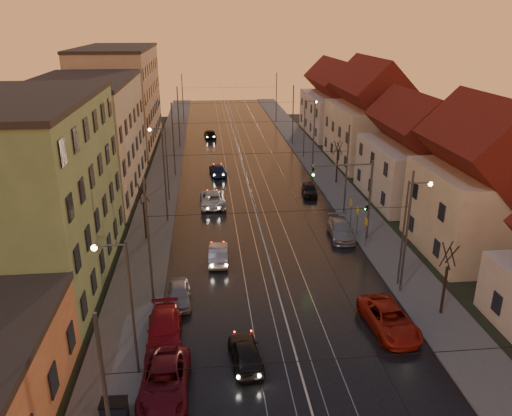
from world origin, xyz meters
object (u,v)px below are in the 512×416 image
object	(u,v)px
driving_car_2	(213,198)
dumpster	(114,412)
street_lamp_2	(164,156)
driving_car_4	(210,134)
street_lamp_0	(125,297)
parked_left_1	(164,381)
parked_right_2	(310,190)
driving_car_1	(218,254)
parked_left_3	(179,294)
street_lamp_1	(409,223)
traffic_light_mast	(359,191)
driving_car_0	(246,353)
parked_right_0	(389,319)
parked_left_2	(164,329)
street_lamp_3	(307,123)
driving_car_3	(218,170)
parked_right_1	(341,229)

from	to	relation	value
driving_car_2	dumpster	xyz separation A→B (m)	(-5.27, -29.63, -0.07)
street_lamp_2	driving_car_4	xyz separation A→B (m)	(5.16, 29.60, -4.17)
street_lamp_0	driving_car_4	world-z (taller)	street_lamp_0
parked_left_1	parked_right_2	world-z (taller)	parked_left_1
driving_car_2	parked_right_2	world-z (taller)	driving_car_2
driving_car_4	driving_car_1	bearing A→B (deg)	83.69
parked_left_3	dumpster	distance (m)	11.03
street_lamp_1	driving_car_2	distance (m)	22.89
traffic_light_mast	driving_car_0	bearing A→B (deg)	-124.96
parked_left_1	parked_right_0	world-z (taller)	parked_left_1
parked_right_2	driving_car_0	bearing A→B (deg)	-102.16
parked_left_2	street_lamp_1	bearing A→B (deg)	13.95
parked_right_2	driving_car_2	bearing A→B (deg)	-162.58
street_lamp_1	driving_car_1	bearing A→B (deg)	158.58
parked_left_3	parked_right_0	size ratio (longest dim) A/B	0.71
street_lamp_0	street_lamp_1	distance (m)	19.89
street_lamp_3	dumpster	world-z (taller)	street_lamp_3
driving_car_3	street_lamp_1	bearing A→B (deg)	108.28
street_lamp_1	parked_left_3	size ratio (longest dim) A/B	2.09
street_lamp_3	dumpster	bearing A→B (deg)	-111.39
street_lamp_3	driving_car_0	size ratio (longest dim) A/B	1.98
driving_car_4	parked_left_1	distance (m)	59.26
parked_left_1	driving_car_1	bearing A→B (deg)	79.03
street_lamp_3	parked_left_1	world-z (taller)	street_lamp_3
street_lamp_0	parked_left_3	xyz separation A→B (m)	(2.21, 7.24, -4.23)
driving_car_1	parked_right_2	bearing A→B (deg)	-122.64
driving_car_3	driving_car_0	bearing A→B (deg)	85.68
driving_car_4	driving_car_0	bearing A→B (deg)	84.83
street_lamp_3	parked_right_2	bearing A→B (deg)	-99.64
parked_left_1	parked_right_2	bearing A→B (deg)	66.72
driving_car_0	parked_right_2	world-z (taller)	driving_car_0
parked_left_1	parked_right_1	world-z (taller)	parked_left_1
parked_right_0	parked_left_1	bearing A→B (deg)	-167.21
driving_car_0	parked_left_2	bearing A→B (deg)	-36.09
driving_car_1	parked_right_1	world-z (taller)	parked_right_1
driving_car_2	driving_car_3	distance (m)	10.84
street_lamp_2	parked_left_3	distance (m)	21.30
street_lamp_3	parked_right_0	world-z (taller)	street_lamp_3
street_lamp_0	parked_right_0	size ratio (longest dim) A/B	1.49
street_lamp_0	street_lamp_2	world-z (taller)	same
street_lamp_3	driving_car_3	xyz separation A→B (m)	(-12.42, -7.04, -4.21)
driving_car_1	driving_car_4	bearing A→B (deg)	-87.99
driving_car_3	parked_left_2	world-z (taller)	parked_left_2
driving_car_0	parked_right_1	world-z (taller)	parked_right_1
street_lamp_3	parked_left_3	xyz separation A→B (m)	(-16.00, -36.76, -4.23)
street_lamp_0	street_lamp_3	bearing A→B (deg)	67.52
street_lamp_0	parked_right_2	bearing A→B (deg)	61.18
parked_left_1	street_lamp_0	bearing A→B (deg)	140.86
driving_car_1	parked_right_0	distance (m)	14.62
driving_car_0	driving_car_1	world-z (taller)	driving_car_1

